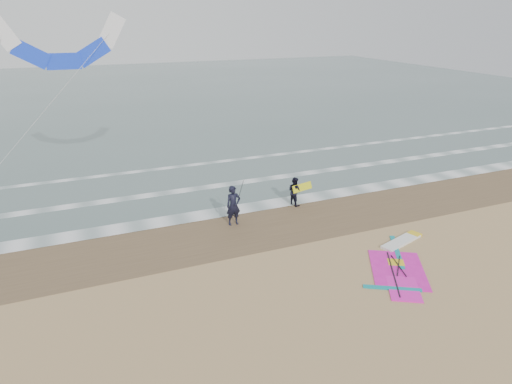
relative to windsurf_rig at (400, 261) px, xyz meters
name	(u,v)px	position (x,y,z in m)	size (l,w,h in m)	color
ground	(316,291)	(-4.26, -0.55, -0.03)	(120.00, 120.00, 0.00)	tan
sea_water	(129,95)	(-4.26, 47.45, -0.02)	(120.00, 80.00, 0.02)	#47605E
wet_sand_band	(255,226)	(-4.26, 5.45, -0.03)	(120.00, 5.00, 0.01)	brown
foam_waterline	(225,195)	(-4.26, 9.89, 0.00)	(120.00, 9.15, 0.02)	white
windsurf_rig	(400,261)	(0.00, 0.00, 0.00)	(5.02, 4.75, 0.12)	white
person_standing	(233,206)	(-5.10, 6.08, 0.96)	(0.72, 0.47, 1.98)	black
person_walking	(294,191)	(-1.27, 7.13, 0.75)	(0.76, 0.59, 1.56)	black
held_pole	(239,196)	(-4.80, 6.08, 1.42)	(0.17, 0.86, 1.82)	black
carried_kiteboard	(302,187)	(-0.87, 7.03, 0.96)	(1.30, 0.51, 0.39)	yellow
surf_kite	(61,47)	(-11.69, 12.65, 8.03)	(8.48, 2.38, 8.50)	white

